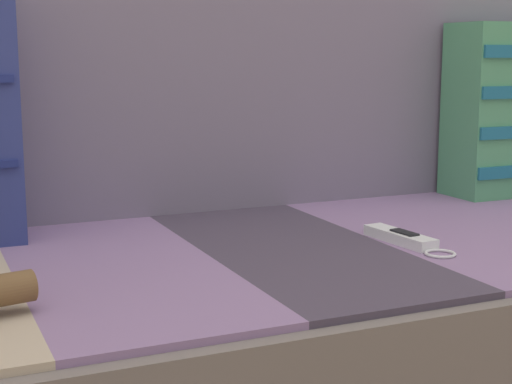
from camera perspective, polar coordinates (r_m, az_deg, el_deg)
couch at (r=1.37m, az=1.72°, el=-10.68°), size 2.18×0.83×0.35m
sofa_backrest at (r=1.60m, az=-3.61°, el=7.64°), size 2.13×0.14×0.49m
game_remote_near at (r=1.32m, az=10.63°, el=-3.33°), size 0.06×0.20×0.02m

